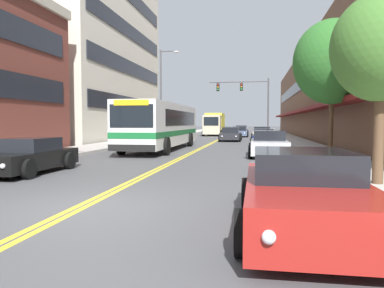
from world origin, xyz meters
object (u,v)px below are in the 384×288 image
(car_champagne_parked_right_end, at_px, (262,134))
(street_tree_right_near, at_px, (381,48))
(car_white_parked_left_far, at_px, (177,134))
(car_navy_parked_right_mid, at_px, (264,137))
(car_slate_blue_moving_second, at_px, (240,132))
(city_bus, at_px, (163,124))
(car_dark_grey_moving_lead, at_px, (241,130))
(car_charcoal_moving_third, at_px, (231,135))
(car_silver_parked_right_far, at_px, (269,145))
(car_red_parked_right_foreground, at_px, (303,193))
(car_black_parked_left_mid, at_px, (28,157))
(traffic_signal_mast, at_px, (248,95))
(street_lamp_left_far, at_px, (163,88))
(box_truck, at_px, (214,124))
(street_tree_right_mid, at_px, (332,62))

(car_champagne_parked_right_end, xyz_separation_m, street_tree_right_near, (2.48, -28.19, 3.09))
(car_white_parked_left_far, bearing_deg, car_navy_parked_right_mid, -43.13)
(car_white_parked_left_far, height_order, car_slate_blue_moving_second, car_white_parked_left_far)
(city_bus, xyz_separation_m, car_white_parked_left_far, (-2.05, 14.37, -1.07))
(car_dark_grey_moving_lead, distance_m, car_charcoal_moving_third, 20.16)
(car_champagne_parked_right_end, bearing_deg, car_slate_blue_moving_second, 107.98)
(city_bus, xyz_separation_m, street_tree_right_near, (9.22, -13.54, 2.05))
(car_white_parked_left_far, xyz_separation_m, car_dark_grey_moving_lead, (6.12, 17.79, 0.00))
(car_silver_parked_right_far, height_order, car_champagne_parked_right_end, car_silver_parked_right_far)
(car_white_parked_left_far, bearing_deg, car_red_parked_right_foreground, -74.56)
(car_white_parked_left_far, distance_m, car_dark_grey_moving_lead, 18.81)
(car_black_parked_left_mid, xyz_separation_m, car_silver_parked_right_far, (8.66, 7.91, 0.05))
(car_charcoal_moving_third, xyz_separation_m, street_tree_right_near, (5.48, -25.53, 3.10))
(city_bus, relative_size, traffic_signal_mast, 1.78)
(car_red_parked_right_foreground, distance_m, street_lamp_left_far, 30.67)
(car_dark_grey_moving_lead, height_order, street_tree_right_near, street_tree_right_near)
(city_bus, bearing_deg, street_lamp_left_far, 103.71)
(street_lamp_left_far, bearing_deg, box_truck, 78.11)
(car_charcoal_moving_third, bearing_deg, car_slate_blue_moving_second, 87.37)
(car_silver_parked_right_far, distance_m, street_tree_right_mid, 5.09)
(street_tree_right_near, bearing_deg, box_truck, 102.07)
(car_navy_parked_right_mid, height_order, car_champagne_parked_right_end, car_champagne_parked_right_end)
(car_red_parked_right_foreground, relative_size, traffic_signal_mast, 0.66)
(car_red_parked_right_foreground, xyz_separation_m, car_silver_parked_right_far, (-0.05, 13.54, 0.01))
(car_dark_grey_moving_lead, relative_size, traffic_signal_mast, 0.59)
(car_silver_parked_right_far, bearing_deg, street_lamp_left_far, 121.80)
(car_champagne_parked_right_end, bearing_deg, car_dark_grey_moving_lead, 98.65)
(car_champagne_parked_right_end, xyz_separation_m, street_lamp_left_far, (-9.46, -3.50, 4.44))
(car_black_parked_left_mid, bearing_deg, car_dark_grey_moving_lead, 82.29)
(city_bus, distance_m, car_dark_grey_moving_lead, 32.43)
(car_white_parked_left_far, height_order, street_tree_right_mid, street_tree_right_mid)
(car_slate_blue_moving_second, bearing_deg, car_black_parked_left_mid, -100.08)
(car_silver_parked_right_far, relative_size, box_truck, 0.55)
(city_bus, relative_size, car_champagne_parked_right_end, 2.91)
(car_champagne_parked_right_end, bearing_deg, car_red_parked_right_foreground, -89.89)
(car_navy_parked_right_mid, height_order, traffic_signal_mast, traffic_signal_mast)
(car_black_parked_left_mid, xyz_separation_m, car_champagne_parked_right_end, (8.65, 26.68, 0.05))
(city_bus, relative_size, car_silver_parked_right_far, 2.96)
(car_silver_parked_right_far, xyz_separation_m, traffic_signal_mast, (-1.54, 25.16, 4.35))
(car_red_parked_right_foreground, height_order, car_champagne_parked_right_end, car_champagne_parked_right_end)
(city_bus, height_order, car_black_parked_left_mid, city_bus)
(car_navy_parked_right_mid, bearing_deg, traffic_signal_mast, 95.75)
(car_white_parked_left_far, xyz_separation_m, car_slate_blue_moving_second, (6.27, 8.05, -0.02))
(car_dark_grey_moving_lead, height_order, car_charcoal_moving_third, car_charcoal_moving_third)
(traffic_signal_mast, distance_m, street_lamp_left_far, 12.68)
(car_charcoal_moving_third, height_order, street_tree_right_near, street_tree_right_near)
(car_dark_grey_moving_lead, bearing_deg, car_white_parked_left_far, -109.00)
(car_white_parked_left_far, bearing_deg, car_dark_grey_moving_lead, 71.00)
(city_bus, bearing_deg, street_tree_right_mid, -25.93)
(box_truck, bearing_deg, street_lamp_left_far, -101.89)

